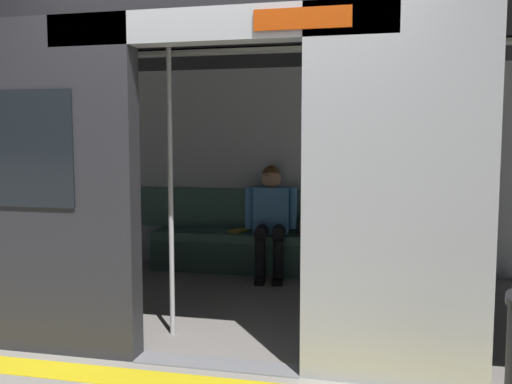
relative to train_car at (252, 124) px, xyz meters
name	(u,v)px	position (x,y,z in m)	size (l,w,h in m)	color
ground_plane	(217,365)	(-0.08, 1.31, -1.56)	(60.00, 60.00, 0.00)	gray
train_car	(252,124)	(0.00, 0.00, 0.00)	(6.40, 2.94, 2.33)	#ADAFB5
bench_seat	(283,244)	(-0.08, -1.12, -1.23)	(2.88, 0.44, 0.43)	#4C7566
person_seated	(271,214)	(0.04, -1.07, -0.91)	(0.55, 0.71, 1.16)	#4C8CC6
handbag	(312,227)	(-0.38, -1.17, -1.05)	(0.26, 0.15, 0.17)	brown
book	(239,231)	(0.41, -1.17, -1.12)	(0.15, 0.22, 0.03)	gold
grab_pole_door	(171,186)	(0.40, 0.86, -0.47)	(0.04, 0.04, 2.19)	silver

